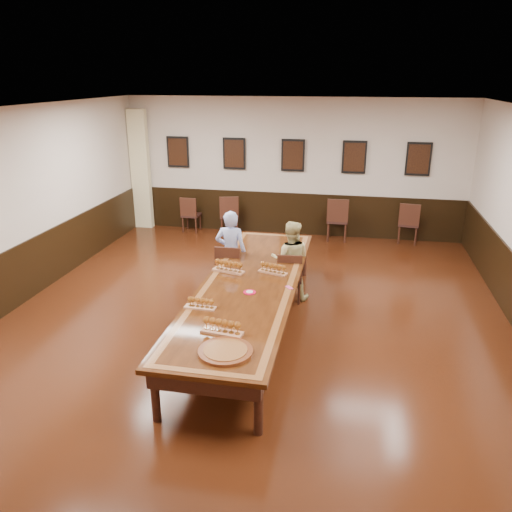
% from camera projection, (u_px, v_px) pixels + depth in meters
% --- Properties ---
extents(floor, '(8.00, 10.00, 0.02)m').
position_uv_depth(floor, '(250.00, 329.00, 7.65)').
color(floor, black).
rests_on(floor, ground).
extents(ceiling, '(8.00, 10.00, 0.02)m').
position_uv_depth(ceiling, '(249.00, 111.00, 6.55)').
color(ceiling, white).
rests_on(ceiling, floor).
extents(wall_back, '(8.00, 0.02, 3.20)m').
position_uv_depth(wall_back, '(293.00, 168.00, 11.72)').
color(wall_back, beige).
rests_on(wall_back, floor).
extents(wall_left, '(0.02, 10.00, 3.20)m').
position_uv_depth(wall_left, '(0.00, 214.00, 7.82)').
color(wall_left, beige).
rests_on(wall_left, floor).
extents(chair_man, '(0.45, 0.49, 0.93)m').
position_uv_depth(chair_man, '(230.00, 269.00, 8.69)').
color(chair_man, black).
rests_on(chair_man, floor).
extents(chair_woman, '(0.45, 0.48, 0.88)m').
position_uv_depth(chair_woman, '(290.00, 276.00, 8.46)').
color(chair_woman, black).
rests_on(chair_woman, floor).
extents(spare_chair_a, '(0.42, 0.46, 0.88)m').
position_uv_depth(spare_chair_a, '(191.00, 214.00, 12.27)').
color(spare_chair_a, black).
rests_on(spare_chair_a, floor).
extents(spare_chair_b, '(0.56, 0.58, 0.96)m').
position_uv_depth(spare_chair_b, '(229.00, 214.00, 12.06)').
color(spare_chair_b, black).
rests_on(spare_chair_b, floor).
extents(spare_chair_c, '(0.48, 0.52, 1.02)m').
position_uv_depth(spare_chair_c, '(338.00, 219.00, 11.57)').
color(spare_chair_c, black).
rests_on(spare_chair_c, floor).
extents(spare_chair_d, '(0.51, 0.55, 0.96)m').
position_uv_depth(spare_chair_d, '(409.00, 222.00, 11.41)').
color(spare_chair_d, black).
rests_on(spare_chair_d, floor).
extents(person_man, '(0.56, 0.38, 1.49)m').
position_uv_depth(person_man, '(231.00, 252.00, 8.69)').
color(person_man, '#4E63C4').
rests_on(person_man, floor).
extents(person_woman, '(0.73, 0.59, 1.38)m').
position_uv_depth(person_woman, '(290.00, 260.00, 8.46)').
color(person_woman, '#C6B97B').
rests_on(person_woman, floor).
extents(pink_phone, '(0.13, 0.14, 0.01)m').
position_uv_depth(pink_phone, '(289.00, 288.00, 7.22)').
color(pink_phone, '#DF4A8C').
rests_on(pink_phone, conference_table).
extents(curtain, '(0.45, 0.18, 2.90)m').
position_uv_depth(curtain, '(141.00, 170.00, 12.27)').
color(curtain, beige).
rests_on(curtain, floor).
extents(wainscoting, '(8.00, 10.00, 1.00)m').
position_uv_depth(wainscoting, '(250.00, 298.00, 7.47)').
color(wainscoting, black).
rests_on(wainscoting, floor).
extents(conference_table, '(1.40, 5.00, 0.76)m').
position_uv_depth(conference_table, '(250.00, 292.00, 7.44)').
color(conference_table, black).
rests_on(conference_table, floor).
extents(posters, '(6.14, 0.04, 0.74)m').
position_uv_depth(posters, '(293.00, 155.00, 11.55)').
color(posters, black).
rests_on(posters, wall_back).
extents(flight_a, '(0.54, 0.28, 0.19)m').
position_uv_depth(flight_a, '(228.00, 267.00, 7.78)').
color(flight_a, '#A26644').
rests_on(flight_a, conference_table).
extents(flight_b, '(0.48, 0.27, 0.17)m').
position_uv_depth(flight_b, '(273.00, 269.00, 7.72)').
color(flight_b, '#A26644').
rests_on(flight_b, conference_table).
extents(flight_c, '(0.42, 0.15, 0.16)m').
position_uv_depth(flight_c, '(200.00, 304.00, 6.56)').
color(flight_c, '#A26644').
rests_on(flight_c, conference_table).
extents(flight_d, '(0.53, 0.23, 0.19)m').
position_uv_depth(flight_d, '(222.00, 327.00, 5.92)').
color(flight_d, '#A26644').
rests_on(flight_d, conference_table).
extents(red_plate_grp, '(0.18, 0.18, 0.02)m').
position_uv_depth(red_plate_grp, '(250.00, 292.00, 7.05)').
color(red_plate_grp, red).
rests_on(red_plate_grp, conference_table).
extents(carved_platter, '(0.73, 0.73, 0.05)m').
position_uv_depth(carved_platter, '(225.00, 351.00, 5.52)').
color(carved_platter, '#4F210F').
rests_on(carved_platter, conference_table).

